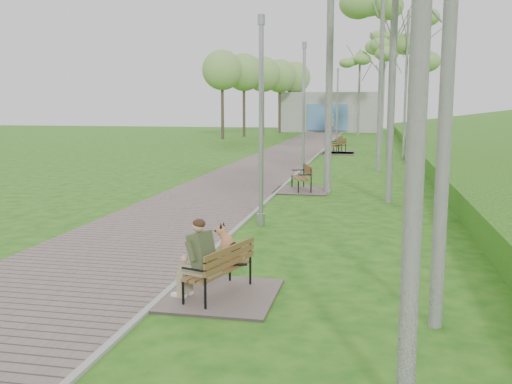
% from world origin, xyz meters
% --- Properties ---
extents(ground, '(120.00, 120.00, 0.00)m').
position_xyz_m(ground, '(0.00, 0.00, 0.00)').
color(ground, '#1C5812').
rests_on(ground, ground).
extents(walkway, '(3.50, 67.00, 0.04)m').
position_xyz_m(walkway, '(-1.75, 21.50, 0.02)').
color(walkway, '#6F5F5A').
rests_on(walkway, ground).
extents(kerb, '(0.10, 67.00, 0.05)m').
position_xyz_m(kerb, '(0.00, 21.50, 0.03)').
color(kerb, '#999993').
rests_on(kerb, ground).
extents(building_north, '(10.00, 5.20, 4.00)m').
position_xyz_m(building_north, '(-1.50, 50.97, 1.99)').
color(building_north, '#9E9E99').
rests_on(building_north, ground).
extents(bench_main, '(1.58, 1.76, 1.38)m').
position_xyz_m(bench_main, '(0.74, -1.36, 0.38)').
color(bench_main, '#6F5F5A').
rests_on(bench_main, ground).
extents(bench_second, '(1.71, 1.90, 1.05)m').
position_xyz_m(bench_second, '(0.72, 9.12, 0.19)').
color(bench_second, '#6F5F5A').
rests_on(bench_second, ground).
extents(bench_third, '(1.77, 1.97, 1.09)m').
position_xyz_m(bench_third, '(1.04, 23.63, 0.20)').
color(bench_third, '#6F5F5A').
rests_on(bench_third, ground).
extents(bench_far, '(1.98, 2.20, 1.22)m').
position_xyz_m(bench_far, '(0.90, 24.18, 0.23)').
color(bench_far, '#6F5F5A').
rests_on(bench_far, ground).
extents(lamp_post_near, '(0.18, 0.18, 4.74)m').
position_xyz_m(lamp_post_near, '(0.45, 3.67, 2.21)').
color(lamp_post_near, '#9A9CA1').
rests_on(lamp_post_near, ground).
extents(lamp_post_second, '(0.20, 0.20, 5.13)m').
position_xyz_m(lamp_post_second, '(0.30, 13.07, 2.40)').
color(lamp_post_second, '#9A9CA1').
rests_on(lamp_post_second, ground).
extents(lamp_post_third, '(0.21, 0.21, 5.39)m').
position_xyz_m(lamp_post_third, '(0.34, 33.79, 2.52)').
color(lamp_post_third, '#9A9CA1').
rests_on(lamp_post_third, ground).
extents(pedestrian_near, '(0.81, 0.69, 1.88)m').
position_xyz_m(pedestrian_near, '(-0.90, 45.82, 0.94)').
color(pedestrian_near, silver).
rests_on(pedestrian_near, ground).
extents(birch_far_a, '(2.24, 2.24, 7.65)m').
position_xyz_m(birch_far_a, '(4.51, 20.81, 6.01)').
color(birch_far_a, silver).
rests_on(birch_far_a, ground).
extents(birch_far_b, '(2.79, 2.79, 9.48)m').
position_xyz_m(birch_far_b, '(3.79, 23.21, 7.44)').
color(birch_far_b, silver).
rests_on(birch_far_b, ground).
extents(birch_far_c, '(2.44, 2.44, 8.73)m').
position_xyz_m(birch_far_c, '(3.66, 35.06, 6.85)').
color(birch_far_c, silver).
rests_on(birch_far_c, ground).
extents(birch_distant_a, '(2.53, 2.53, 7.80)m').
position_xyz_m(birch_distant_a, '(1.68, 43.17, 6.12)').
color(birch_distant_a, silver).
rests_on(birch_distant_a, ground).
extents(birch_distant_b, '(2.42, 2.42, 10.03)m').
position_xyz_m(birch_distant_b, '(3.67, 42.35, 7.87)').
color(birch_distant_b, silver).
rests_on(birch_distant_b, ground).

